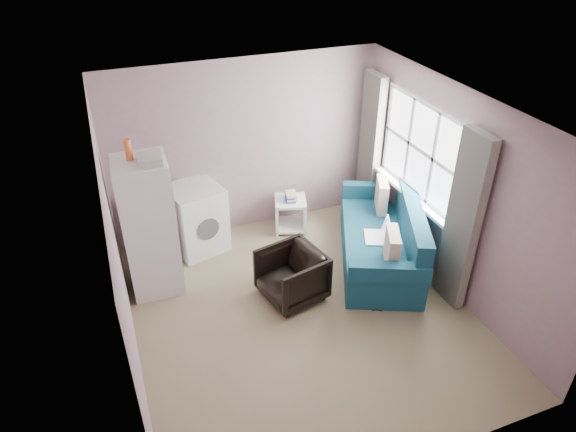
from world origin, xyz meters
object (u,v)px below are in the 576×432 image
at_px(armchair, 292,273).
at_px(washing_machine, 196,217).
at_px(side_table, 290,212).
at_px(fridge, 150,226).
at_px(sofa, 385,240).

bearing_deg(armchair, washing_machine, -162.80).
bearing_deg(side_table, armchair, -110.65).
distance_m(fridge, sofa, 3.02).
xyz_separation_m(armchair, sofa, (1.42, 0.24, -0.02)).
bearing_deg(side_table, washing_machine, 179.29).
relative_size(washing_machine, sofa, 0.41).
relative_size(washing_machine, side_table, 1.56).
relative_size(armchair, washing_machine, 0.75).
bearing_deg(washing_machine, armchair, -75.03).
distance_m(armchair, washing_machine, 1.68).
height_order(armchair, washing_machine, washing_machine).
bearing_deg(fridge, armchair, -25.95).
xyz_separation_m(armchair, washing_machine, (-0.83, 1.45, 0.14)).
distance_m(washing_machine, sofa, 2.56).
bearing_deg(armchair, sofa, 86.79).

